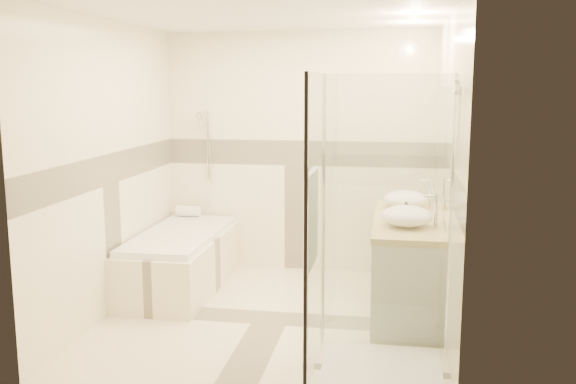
% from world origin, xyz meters
% --- Properties ---
extents(room, '(2.82, 3.02, 2.52)m').
position_xyz_m(room, '(0.06, 0.01, 1.26)').
color(room, beige).
rests_on(room, ground).
extents(bathtub, '(0.75, 1.70, 0.56)m').
position_xyz_m(bathtub, '(-1.02, 0.65, 0.31)').
color(bathtub, '#F1E5C1').
rests_on(bathtub, ground).
extents(vanity, '(0.58, 1.62, 0.85)m').
position_xyz_m(vanity, '(1.12, 0.30, 0.43)').
color(vanity, white).
rests_on(vanity, ground).
extents(shower_enclosure, '(0.96, 0.93, 2.04)m').
position_xyz_m(shower_enclosure, '(0.83, -0.97, 0.51)').
color(shower_enclosure, '#F1E5C1').
rests_on(shower_enclosure, ground).
extents(vessel_sink_near, '(0.40, 0.40, 0.16)m').
position_xyz_m(vessel_sink_near, '(1.10, 0.73, 0.93)').
color(vessel_sink_near, white).
rests_on(vessel_sink_near, vanity).
extents(vessel_sink_far, '(0.41, 0.41, 0.16)m').
position_xyz_m(vessel_sink_far, '(1.10, -0.03, 0.93)').
color(vessel_sink_far, white).
rests_on(vessel_sink_far, vanity).
extents(faucet_near, '(0.11, 0.03, 0.27)m').
position_xyz_m(faucet_near, '(1.32, 0.73, 1.01)').
color(faucet_near, silver).
rests_on(faucet_near, vanity).
extents(faucet_far, '(0.11, 0.03, 0.27)m').
position_xyz_m(faucet_far, '(1.32, -0.03, 1.00)').
color(faucet_far, silver).
rests_on(faucet_far, vanity).
extents(amenity_bottle_a, '(0.07, 0.07, 0.15)m').
position_xyz_m(amenity_bottle_a, '(1.10, 0.17, 0.92)').
color(amenity_bottle_a, black).
rests_on(amenity_bottle_a, vanity).
extents(amenity_bottle_b, '(0.11, 0.11, 0.13)m').
position_xyz_m(amenity_bottle_b, '(1.10, 0.31, 0.92)').
color(amenity_bottle_b, black).
rests_on(amenity_bottle_b, vanity).
extents(folded_towels, '(0.22, 0.30, 0.09)m').
position_xyz_m(folded_towels, '(1.10, 1.02, 0.89)').
color(folded_towels, white).
rests_on(folded_towels, vanity).
extents(rolled_towel, '(0.25, 0.11, 0.11)m').
position_xyz_m(rolled_towel, '(-1.17, 1.37, 0.62)').
color(rolled_towel, white).
rests_on(rolled_towel, bathtub).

